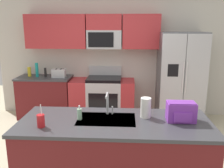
# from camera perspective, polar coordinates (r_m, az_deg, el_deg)

# --- Properties ---
(ground_plane) EXTENTS (9.00, 9.00, 0.00)m
(ground_plane) POSITION_cam_1_polar(r_m,az_deg,el_deg) (3.78, -1.26, -17.89)
(ground_plane) COLOR beige
(ground_plane) RESTS_ON ground
(kitchen_wall_unit) EXTENTS (5.20, 0.43, 2.60)m
(kitchen_wall_unit) POSITION_cam_1_polar(r_m,az_deg,el_deg) (5.33, -1.06, 8.22)
(kitchen_wall_unit) COLOR beige
(kitchen_wall_unit) RESTS_ON ground
(back_counter) EXTENTS (1.15, 0.63, 0.90)m
(back_counter) POSITION_cam_1_polar(r_m,az_deg,el_deg) (5.53, -15.36, -2.89)
(back_counter) COLOR maroon
(back_counter) RESTS_ON ground
(range_oven) EXTENTS (1.36, 0.61, 1.10)m
(range_oven) POSITION_cam_1_polar(r_m,az_deg,el_deg) (5.27, -2.23, -3.30)
(range_oven) COLOR #B7BABF
(range_oven) RESTS_ON ground
(refrigerator) EXTENTS (0.90, 0.76, 1.85)m
(refrigerator) POSITION_cam_1_polar(r_m,az_deg,el_deg) (5.17, 15.74, 1.39)
(refrigerator) COLOR #4C4F54
(refrigerator) RESTS_ON ground
(island_counter) EXTENTS (2.23, 0.91, 0.90)m
(island_counter) POSITION_cam_1_polar(r_m,az_deg,el_deg) (3.03, 0.60, -16.49)
(island_counter) COLOR maroon
(island_counter) RESTS_ON ground
(toaster) EXTENTS (0.28, 0.16, 0.18)m
(toaster) POSITION_cam_1_polar(r_m,az_deg,el_deg) (5.25, -12.40, 2.50)
(toaster) COLOR #B7BABF
(toaster) RESTS_ON back_counter
(pepper_mill) EXTENTS (0.05, 0.05, 0.19)m
(pepper_mill) POSITION_cam_1_polar(r_m,az_deg,el_deg) (5.39, -15.41, 2.66)
(pepper_mill) COLOR black
(pepper_mill) RESTS_ON back_counter
(bottle_teal) EXTENTS (0.07, 0.07, 0.30)m
(bottle_teal) POSITION_cam_1_polar(r_m,az_deg,el_deg) (5.43, -17.27, 3.19)
(bottle_teal) COLOR teal
(bottle_teal) RESTS_ON back_counter
(bottle_yellow) EXTENTS (0.07, 0.07, 0.20)m
(bottle_yellow) POSITION_cam_1_polar(r_m,az_deg,el_deg) (5.54, -18.89, 2.75)
(bottle_yellow) COLOR yellow
(bottle_yellow) RESTS_ON back_counter
(sink_faucet) EXTENTS (0.08, 0.21, 0.28)m
(sink_faucet) POSITION_cam_1_polar(r_m,az_deg,el_deg) (2.96, -1.00, -4.21)
(sink_faucet) COLOR #B7BABF
(sink_faucet) RESTS_ON island_counter
(drink_cup_red) EXTENTS (0.08, 0.08, 0.26)m
(drink_cup_red) POSITION_cam_1_polar(r_m,az_deg,el_deg) (2.76, -16.41, -8.29)
(drink_cup_red) COLOR red
(drink_cup_red) RESTS_ON island_counter
(soap_dispenser) EXTENTS (0.06, 0.06, 0.17)m
(soap_dispenser) POSITION_cam_1_polar(r_m,az_deg,el_deg) (2.88, -7.66, -6.99)
(soap_dispenser) COLOR #A5D8B2
(soap_dispenser) RESTS_ON island_counter
(paper_towel_roll) EXTENTS (0.12, 0.12, 0.24)m
(paper_towel_roll) POSITION_cam_1_polar(r_m,az_deg,el_deg) (2.93, 7.93, -5.53)
(paper_towel_roll) COLOR white
(paper_towel_roll) RESTS_ON island_counter
(backpack) EXTENTS (0.32, 0.22, 0.23)m
(backpack) POSITION_cam_1_polar(r_m,az_deg,el_deg) (2.90, 15.94, -6.18)
(backpack) COLOR purple
(backpack) RESTS_ON island_counter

